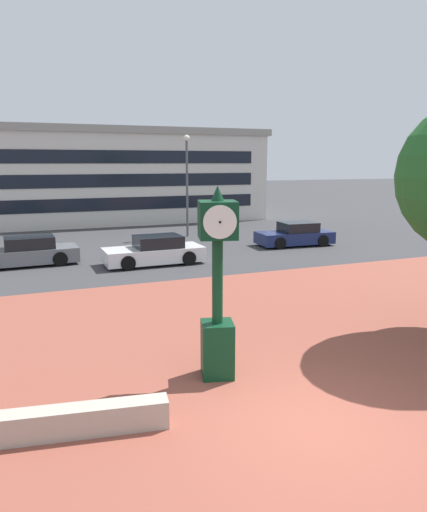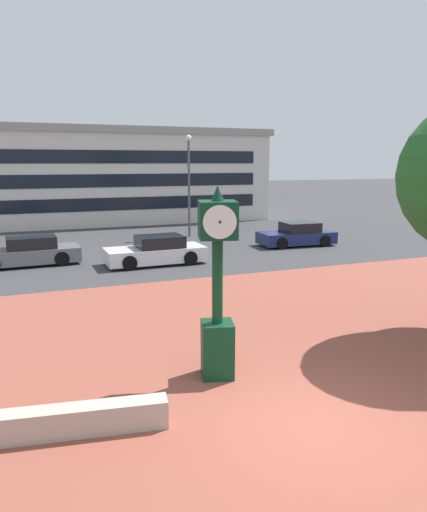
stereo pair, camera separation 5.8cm
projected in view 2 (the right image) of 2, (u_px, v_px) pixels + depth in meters
The scene contains 9 objects.
ground_plane at pixel (311, 425), 8.35m from camera, with size 200.00×200.00×0.00m, color #38383A.
plaza_brick_paving at pixel (232, 353), 11.48m from camera, with size 44.00×14.85×0.01m, color brown.
planter_wall at pixel (73, 421), 8.01m from camera, with size 3.20×0.40×0.50m, color #ADA393.
street_clock at pixel (217, 288), 9.91m from camera, with size 0.93×0.96×4.07m.
car_street_near at pixel (297, 235), 26.24m from camera, with size 4.24×2.05×1.28m.
car_street_mid at pixel (156, 251), 21.46m from camera, with size 4.45×1.98×1.28m.
car_street_far at pixel (28, 252), 21.23m from camera, with size 4.59×1.99×1.28m.
civic_building at pixel (75, 174), 39.74m from camera, with size 28.52×16.28×7.01m.
street_lamp_post at pixel (189, 175), 28.86m from camera, with size 0.36×0.36×6.12m.
Camera 2 is at (-4.36, -6.47, 4.52)m, focal length 33.45 mm.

